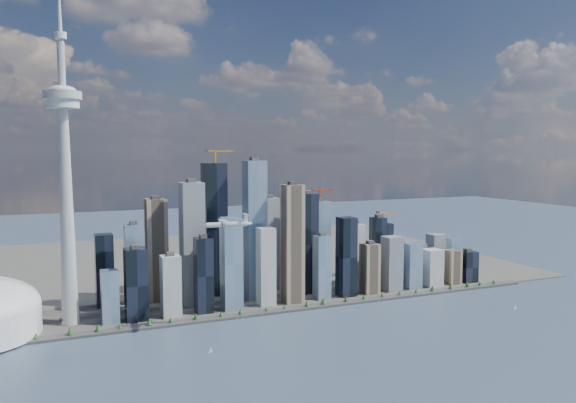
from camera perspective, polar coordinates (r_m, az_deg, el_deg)
name	(u,v)px	position (r m, az deg, el deg)	size (l,w,h in m)	color
ground	(334,367)	(741.50, 4.69, -16.39)	(4000.00, 4000.00, 0.00)	#324258
seawall	(264,313)	(956.81, -2.45, -11.21)	(1100.00, 22.00, 4.00)	#383838
land	(198,263)	(1375.12, -9.14, -6.20)	(1400.00, 900.00, 3.00)	#4C4C47
shoreline_trees	(264,309)	(954.91, -2.45, -10.82)	(960.53, 7.20, 8.80)	#3F2D1E
skyscraper_cluster	(277,253)	(1037.36, -1.08, -5.21)	(736.00, 142.00, 272.23)	black
needle_tower	(65,175)	(919.61, -21.69, 2.56)	(56.00, 56.00, 550.50)	#A6A5A0
airplane	(228,224)	(833.46, -6.15, -2.27)	(74.56, 65.99, 18.17)	silver
sailboat_west	(210,350)	(792.59, -7.88, -14.73)	(6.71, 2.07, 9.31)	white
sailboat_east	(515,307)	(1060.29, 22.10, -9.88)	(7.38, 3.84, 10.30)	white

